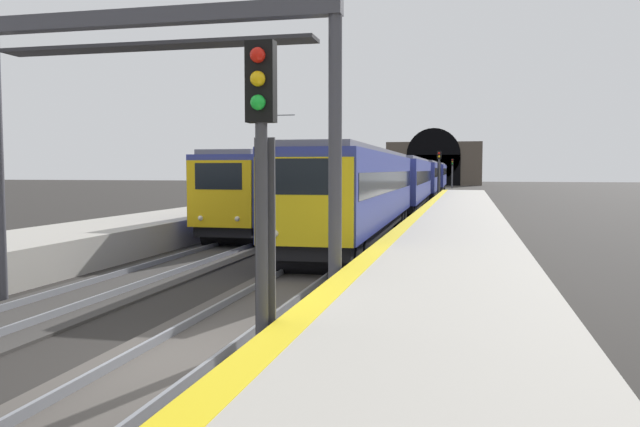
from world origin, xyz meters
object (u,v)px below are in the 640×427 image
object	(u,v)px
railway_signal_near	(262,184)
overhead_signal_gantry	(154,83)
railway_signal_mid	(439,173)
railway_signal_far	(452,170)
train_adjacent_platform	(333,183)
catenary_mast_far	(266,157)
train_main_approaching	(416,179)

from	to	relation	value
railway_signal_near	overhead_signal_gantry	xyz separation A→B (m)	(4.99, 4.11, 2.09)
railway_signal_mid	railway_signal_far	bearing A→B (deg)	-180.00
train_adjacent_platform	catenary_mast_far	xyz separation A→B (m)	(4.94, 6.38, 1.86)
overhead_signal_gantry	railway_signal_mid	bearing A→B (deg)	-5.08
railway_signal_far	railway_signal_mid	bearing A→B (deg)	0.00
train_main_approaching	railway_signal_near	world-z (taller)	railway_signal_near
train_adjacent_platform	railway_signal_mid	distance (m)	17.59
railway_signal_mid	railway_signal_far	distance (m)	48.12
railway_signal_near	overhead_signal_gantry	size ratio (longest dim) A/B	0.57
railway_signal_far	catenary_mast_far	bearing A→B (deg)	-12.06
railway_signal_near	railway_signal_far	distance (m)	99.39
train_adjacent_platform	overhead_signal_gantry	size ratio (longest dim) A/B	4.81
overhead_signal_gantry	railway_signal_far	bearing A→B (deg)	-2.49
railway_signal_far	overhead_signal_gantry	world-z (taller)	overhead_signal_gantry
railway_signal_mid	catenary_mast_far	size ratio (longest dim) A/B	0.61
train_main_approaching	railway_signal_mid	world-z (taller)	railway_signal_mid
railway_signal_far	train_adjacent_platform	bearing A→B (deg)	-5.62
railway_signal_near	overhead_signal_gantry	bearing A→B (deg)	-140.53
railway_signal_mid	overhead_signal_gantry	distance (m)	46.51
catenary_mast_far	train_adjacent_platform	bearing A→B (deg)	-127.77
train_main_approaching	overhead_signal_gantry	xyz separation A→B (m)	(-43.93, 2.24, 2.75)
catenary_mast_far	railway_signal_far	bearing A→B (deg)	-12.06
railway_signal_far	catenary_mast_far	world-z (taller)	catenary_mast_far
train_main_approaching	catenary_mast_far	xyz separation A→B (m)	(-9.12, 10.85, 1.82)
train_main_approaching	catenary_mast_far	distance (m)	14.29
train_main_approaching	railway_signal_far	size ratio (longest dim) A/B	16.51
train_main_approaching	train_adjacent_platform	xyz separation A→B (m)	(-14.06, 4.48, -0.04)
railway_signal_near	railway_signal_far	world-z (taller)	railway_signal_far
railway_signal_far	catenary_mast_far	size ratio (longest dim) A/B	0.62
railway_signal_near	catenary_mast_far	xyz separation A→B (m)	(39.81, 12.73, 1.16)
railway_signal_near	catenary_mast_far	world-z (taller)	catenary_mast_far
train_adjacent_platform	railway_signal_mid	size ratio (longest dim) A/B	8.45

